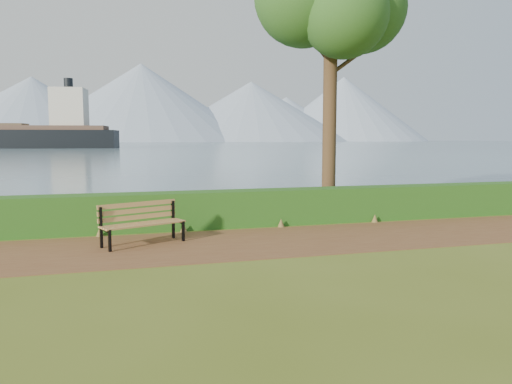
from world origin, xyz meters
name	(u,v)px	position (x,y,z in m)	size (l,w,h in m)	color
ground	(244,246)	(0.00, 0.00, 0.00)	(140.00, 140.00, 0.00)	#4D5C1A
path	(241,243)	(0.00, 0.30, 0.01)	(40.00, 3.40, 0.01)	brown
hedge	(220,209)	(0.00, 2.60, 0.50)	(32.00, 0.85, 1.00)	#1F4F16
water	(119,143)	(0.00, 260.00, 0.01)	(700.00, 510.00, 0.00)	#415A68
mountains	(104,106)	(-9.17, 406.05, 27.70)	(585.00, 190.00, 70.00)	#7F90A9
bench	(141,220)	(-2.24, 0.84, 0.56)	(2.01, 1.27, 0.98)	black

